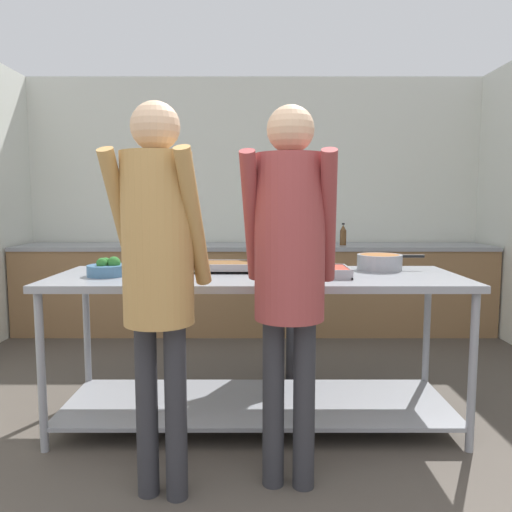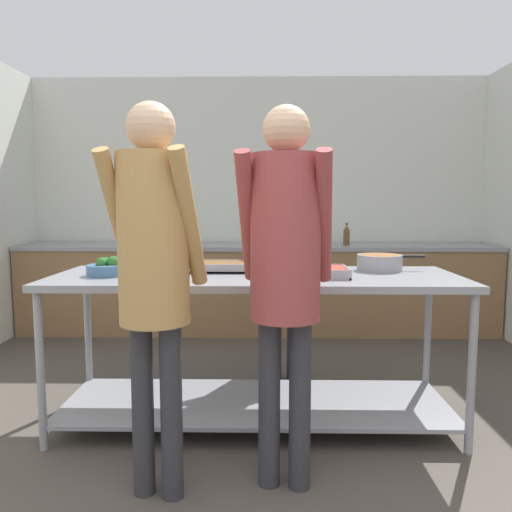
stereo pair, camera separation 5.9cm
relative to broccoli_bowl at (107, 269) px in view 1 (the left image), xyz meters
name	(u,v)px [view 1 (the left image)]	position (x,y,z in m)	size (l,w,h in m)	color
wall_rear	(253,203)	(0.84, 2.60, 0.38)	(4.95, 0.06, 2.65)	silver
back_counter	(253,288)	(0.84, 2.23, -0.50)	(4.79, 0.65, 0.90)	olive
serving_counter	(256,323)	(0.86, 0.05, -0.33)	(2.37, 0.81, 0.90)	gray
broccoli_bowl	(107,269)	(0.00, 0.00, 0.00)	(0.23, 0.23, 0.11)	#3D668C
plate_stack	(161,268)	(0.28, 0.16, -0.02)	(0.27, 0.27, 0.05)	white
serving_tray_roast	(227,267)	(0.68, 0.22, -0.02)	(0.46, 0.28, 0.05)	gray
serving_tray_vegetables	(309,272)	(1.17, -0.01, -0.02)	(0.44, 0.30, 0.05)	gray
sauce_pan	(379,262)	(1.64, 0.25, 0.01)	(0.42, 0.28, 0.10)	gray
guest_serving_left	(157,255)	(0.43, -0.72, 0.16)	(0.46, 0.40, 1.75)	#2D2D33
guest_serving_right	(289,254)	(1.01, -0.63, 0.15)	(0.45, 0.38, 1.75)	#2D2D33
cook_behind_counter	(283,248)	(1.06, 0.77, 0.05)	(0.41, 0.32, 1.60)	#2D2D33
water_bottle	(342,235)	(1.74, 2.19, 0.05)	(0.07, 0.07, 0.22)	brown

